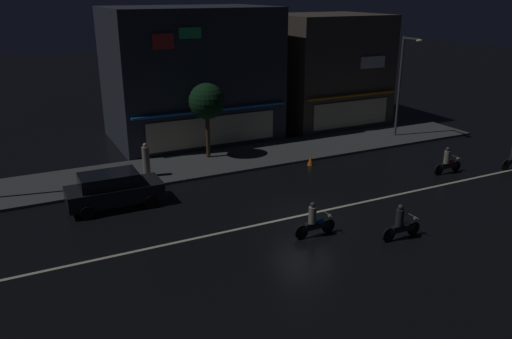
# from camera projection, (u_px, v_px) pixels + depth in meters

# --- Properties ---
(ground_plane) EXTENTS (140.00, 140.00, 0.00)m
(ground_plane) POSITION_uv_depth(u_px,v_px,m) (303.00, 215.00, 22.85)
(ground_plane) COLOR black
(lane_divider_stripe) EXTENTS (33.15, 0.16, 0.01)m
(lane_divider_stripe) POSITION_uv_depth(u_px,v_px,m) (303.00, 215.00, 22.85)
(lane_divider_stripe) COLOR beige
(lane_divider_stripe) RESTS_ON ground
(sidewalk_far) EXTENTS (34.90, 4.46, 0.14)m
(sidewalk_far) POSITION_uv_depth(u_px,v_px,m) (227.00, 160.00, 30.07)
(sidewalk_far) COLOR #424447
(sidewalk_far) RESTS_ON ground
(storefront_left_block) EXTENTS (7.76, 6.98, 7.92)m
(storefront_left_block) POSITION_uv_depth(u_px,v_px,m) (326.00, 69.00, 37.93)
(storefront_left_block) COLOR #4C443A
(storefront_left_block) RESTS_ON ground
(storefront_center_block) EXTENTS (10.50, 7.63, 8.57)m
(storefront_center_block) POSITION_uv_depth(u_px,v_px,m) (191.00, 74.00, 33.71)
(storefront_center_block) COLOR #2D333D
(storefront_center_block) RESTS_ON ground
(streetlamp_mid) EXTENTS (0.44, 1.64, 6.61)m
(streetlamp_mid) POSITION_uv_depth(u_px,v_px,m) (403.00, 78.00, 33.44)
(streetlamp_mid) COLOR #47494C
(streetlamp_mid) RESTS_ON sidewalk_far
(pedestrian_on_sidewalk) EXTENTS (0.38, 0.38, 1.85)m
(pedestrian_on_sidewalk) POSITION_uv_depth(u_px,v_px,m) (146.00, 161.00, 26.95)
(pedestrian_on_sidewalk) COLOR gray
(pedestrian_on_sidewalk) RESTS_ON sidewalk_far
(street_tree) EXTENTS (2.08, 2.08, 4.41)m
(street_tree) POSITION_uv_depth(u_px,v_px,m) (207.00, 102.00, 29.28)
(street_tree) COLOR #473323
(street_tree) RESTS_ON sidewalk_far
(parked_car_near_kerb) EXTENTS (4.30, 1.98, 1.67)m
(parked_car_near_kerb) POSITION_uv_depth(u_px,v_px,m) (113.00, 189.00, 23.46)
(parked_car_near_kerb) COLOR black
(parked_car_near_kerb) RESTS_ON ground
(motorcycle_following) EXTENTS (1.90, 0.60, 1.52)m
(motorcycle_following) POSITION_uv_depth(u_px,v_px,m) (401.00, 224.00, 20.49)
(motorcycle_following) COLOR black
(motorcycle_following) RESTS_ON ground
(motorcycle_opposite_lane) EXTENTS (1.90, 0.60, 1.52)m
(motorcycle_opposite_lane) POSITION_uv_depth(u_px,v_px,m) (448.00, 162.00, 27.87)
(motorcycle_opposite_lane) COLOR black
(motorcycle_opposite_lane) RESTS_ON ground
(motorcycle_trailing_far) EXTENTS (1.90, 0.60, 1.52)m
(motorcycle_trailing_far) POSITION_uv_depth(u_px,v_px,m) (314.00, 222.00, 20.72)
(motorcycle_trailing_far) COLOR black
(motorcycle_trailing_far) RESTS_ON ground
(traffic_cone) EXTENTS (0.36, 0.36, 0.55)m
(traffic_cone) POSITION_uv_depth(u_px,v_px,m) (311.00, 161.00, 29.30)
(traffic_cone) COLOR orange
(traffic_cone) RESTS_ON ground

